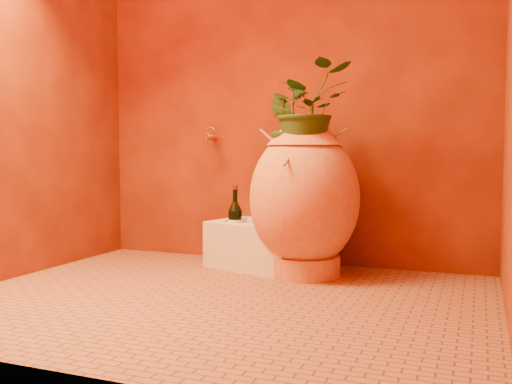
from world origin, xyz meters
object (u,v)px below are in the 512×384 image
at_px(amphora, 304,198).
at_px(wine_bottle_a, 277,224).
at_px(wall_tap, 210,137).
at_px(wine_bottle_c, 235,222).
at_px(stone_basin, 262,246).
at_px(wine_bottle_b, 274,221).

height_order(amphora, wine_bottle_a, amphora).
bearing_deg(wall_tap, wine_bottle_c, -39.68).
relative_size(amphora, wall_tap, 6.02).
height_order(wine_bottle_a, wine_bottle_c, wine_bottle_a).
bearing_deg(wine_bottle_a, amphora, -12.44).
distance_m(stone_basin, wine_bottle_a, 0.20).
bearing_deg(amphora, wine_bottle_b, 145.19).
bearing_deg(wine_bottle_b, wall_tap, 167.00).
relative_size(amphora, wine_bottle_a, 2.50).
distance_m(stone_basin, wine_bottle_c, 0.21).
xyz_separation_m(amphora, wall_tap, (-0.72, 0.28, 0.35)).
xyz_separation_m(wine_bottle_b, wine_bottle_c, (-0.20, -0.12, -0.00)).
height_order(amphora, stone_basin, amphora).
distance_m(amphora, wine_bottle_c, 0.48).
height_order(amphora, wine_bottle_b, amphora).
xyz_separation_m(amphora, wine_bottle_b, (-0.24, 0.17, -0.16)).
xyz_separation_m(amphora, stone_basin, (-0.29, 0.10, -0.31)).
distance_m(amphora, wine_bottle_a, 0.24).
bearing_deg(wall_tap, stone_basin, -22.38).
relative_size(wine_bottle_a, wine_bottle_c, 1.01).
height_order(stone_basin, wine_bottle_c, wine_bottle_c).
bearing_deg(wine_bottle_a, wine_bottle_b, 116.97).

